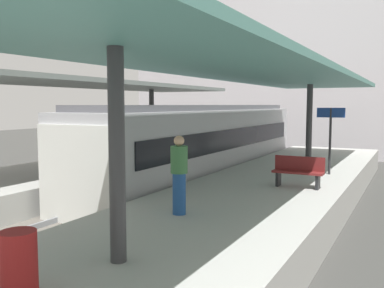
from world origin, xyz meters
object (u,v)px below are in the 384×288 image
Objects in this scene: litter_bin at (19,264)px; passenger_mid_platform at (127,141)px; platform_sign at (331,126)px; commuter_train at (205,143)px; passenger_near_bench at (179,174)px; platform_bench at (298,171)px.

litter_bin is 11.56m from passenger_mid_platform.
commuter_train is at bearing 168.32° from platform_sign.
passenger_near_bench reaches higher than litter_bin.
platform_bench is at bearing -12.84° from passenger_mid_platform.
passenger_mid_platform is at bearing 119.85° from litter_bin.
platform_sign reaches higher than litter_bin.
passenger_near_bench is 0.97× the size of passenger_mid_platform.
commuter_train is 3.17m from passenger_mid_platform.
platform_sign is 2.76× the size of litter_bin.
commuter_train is 5.32m from platform_sign.
commuter_train is at bearing 43.17° from passenger_mid_platform.
platform_bench is 0.84× the size of passenger_near_bench.
passenger_mid_platform is (-5.75, 10.02, 0.49)m from litter_bin.
platform_sign is 1.32× the size of passenger_near_bench.
commuter_train is at bearing 141.58° from platform_bench.
commuter_train is 6.78× the size of platform_sign.
passenger_near_bench is at bearing -105.33° from platform_sign.
passenger_near_bench is at bearing 92.45° from litter_bin.
passenger_mid_platform is (-7.07, 1.61, 0.43)m from platform_bench.
commuter_train is 6.09m from platform_bench.
passenger_mid_platform is at bearing -171.56° from platform_sign.
platform_bench is at bearing 70.00° from passenger_near_bench.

